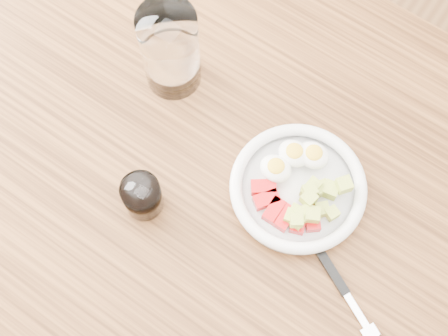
# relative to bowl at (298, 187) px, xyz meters

# --- Properties ---
(ground) EXTENTS (4.00, 4.00, 0.00)m
(ground) POSITION_rel_bowl_xyz_m (-0.10, -0.05, -0.79)
(ground) COLOR brown
(ground) RESTS_ON ground
(dining_table) EXTENTS (1.50, 0.90, 0.77)m
(dining_table) POSITION_rel_bowl_xyz_m (-0.10, -0.05, -0.12)
(dining_table) COLOR brown
(dining_table) RESTS_ON ground
(bowl) EXTENTS (0.21, 0.21, 0.05)m
(bowl) POSITION_rel_bowl_xyz_m (0.00, 0.00, 0.00)
(bowl) COLOR white
(bowl) RESTS_ON dining_table
(fork) EXTENTS (0.19, 0.11, 0.01)m
(fork) POSITION_rel_bowl_xyz_m (0.13, -0.09, -0.01)
(fork) COLOR black
(fork) RESTS_ON dining_table
(water_glass) EXTENTS (0.09, 0.09, 0.17)m
(water_glass) POSITION_rel_bowl_xyz_m (-0.28, 0.06, 0.06)
(water_glass) COLOR white
(water_glass) RESTS_ON dining_table
(coffee_glass) EXTENTS (0.06, 0.06, 0.07)m
(coffee_glass) POSITION_rel_bowl_xyz_m (-0.19, -0.15, 0.01)
(coffee_glass) COLOR white
(coffee_glass) RESTS_ON dining_table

